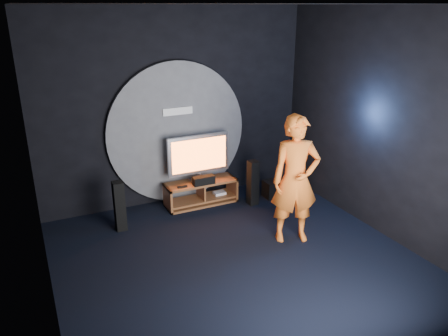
# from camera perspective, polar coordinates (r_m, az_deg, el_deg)

# --- Properties ---
(floor) EXTENTS (5.00, 5.00, 0.00)m
(floor) POSITION_cam_1_polar(r_m,az_deg,el_deg) (6.48, 1.87, -12.09)
(floor) COLOR black
(floor) RESTS_ON ground
(back_wall) EXTENTS (5.00, 0.04, 3.50)m
(back_wall) POSITION_cam_1_polar(r_m,az_deg,el_deg) (7.95, -6.34, 7.76)
(back_wall) COLOR black
(back_wall) RESTS_ON ground
(front_wall) EXTENTS (5.00, 0.04, 3.50)m
(front_wall) POSITION_cam_1_polar(r_m,az_deg,el_deg) (3.86, 19.62, -7.59)
(front_wall) COLOR black
(front_wall) RESTS_ON ground
(left_wall) EXTENTS (0.04, 5.00, 3.50)m
(left_wall) POSITION_cam_1_polar(r_m,az_deg,el_deg) (5.13, -23.52, -1.07)
(left_wall) COLOR black
(left_wall) RESTS_ON ground
(right_wall) EXTENTS (0.04, 5.00, 3.50)m
(right_wall) POSITION_cam_1_polar(r_m,az_deg,el_deg) (7.19, 20.12, 5.26)
(right_wall) COLOR black
(right_wall) RESTS_ON ground
(ceiling) EXTENTS (5.00, 5.00, 0.01)m
(ceiling) POSITION_cam_1_polar(r_m,az_deg,el_deg) (5.45, 2.32, 20.67)
(ceiling) COLOR black
(ceiling) RESTS_ON back_wall
(wall_disc_panel) EXTENTS (2.60, 0.11, 2.60)m
(wall_disc_panel) POSITION_cam_1_polar(r_m,az_deg,el_deg) (8.01, -6.08, 4.55)
(wall_disc_panel) COLOR #515156
(wall_disc_panel) RESTS_ON ground
(media_console) EXTENTS (1.33, 0.45, 0.45)m
(media_console) POSITION_cam_1_polar(r_m,az_deg,el_deg) (8.13, -2.98, -3.40)
(media_console) COLOR brown
(media_console) RESTS_ON ground
(tv) EXTENTS (1.17, 0.22, 0.86)m
(tv) POSITION_cam_1_polar(r_m,az_deg,el_deg) (7.92, -3.31, 1.59)
(tv) COLOR #B6B6BD
(tv) RESTS_ON media_console
(center_speaker) EXTENTS (0.40, 0.15, 0.15)m
(center_speaker) POSITION_cam_1_polar(r_m,az_deg,el_deg) (7.88, -2.67, -1.60)
(center_speaker) COLOR black
(center_speaker) RESTS_ON media_console
(remote) EXTENTS (0.18, 0.05, 0.02)m
(remote) POSITION_cam_1_polar(r_m,az_deg,el_deg) (7.79, -5.46, -2.45)
(remote) COLOR black
(remote) RESTS_ON media_console
(tower_speaker_left) EXTENTS (0.17, 0.19, 0.84)m
(tower_speaker_left) POSITION_cam_1_polar(r_m,az_deg,el_deg) (7.32, -13.49, -4.85)
(tower_speaker_left) COLOR black
(tower_speaker_left) RESTS_ON ground
(tower_speaker_right) EXTENTS (0.17, 0.19, 0.84)m
(tower_speaker_right) POSITION_cam_1_polar(r_m,az_deg,el_deg) (8.04, 3.79, -1.94)
(tower_speaker_right) COLOR black
(tower_speaker_right) RESTS_ON ground
(subwoofer) EXTENTS (0.30, 0.30, 0.33)m
(subwoofer) POSITION_cam_1_polar(r_m,az_deg,el_deg) (8.46, 6.28, -2.74)
(subwoofer) COLOR black
(subwoofer) RESTS_ON ground
(player) EXTENTS (0.85, 0.70, 2.01)m
(player) POSITION_cam_1_polar(r_m,az_deg,el_deg) (6.70, 9.31, -1.54)
(player) COLOR orange
(player) RESTS_ON ground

